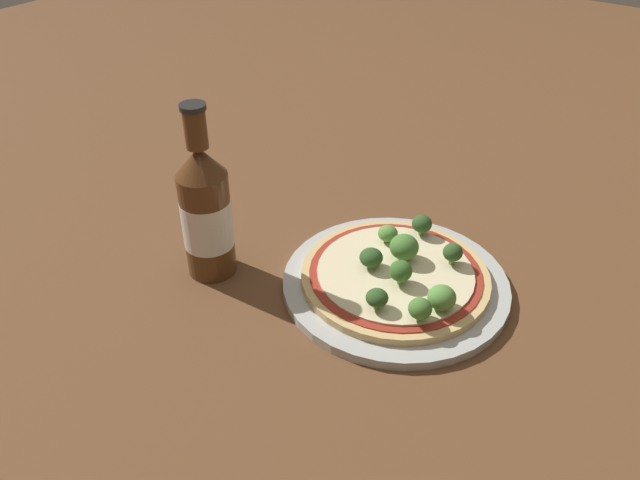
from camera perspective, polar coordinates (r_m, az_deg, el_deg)
ground_plane at (r=0.78m, az=4.56°, el=-3.99°), size 3.00×3.00×0.00m
plate at (r=0.77m, az=6.89°, el=-3.98°), size 0.28×0.28×0.01m
pizza at (r=0.76m, az=6.88°, el=-3.22°), size 0.23×0.23×0.01m
broccoli_floret_0 at (r=0.73m, az=7.39°, el=-2.84°), size 0.03×0.03×0.03m
broccoli_floret_1 at (r=0.70m, az=11.07°, el=-5.19°), size 0.03×0.03×0.03m
broccoli_floret_2 at (r=0.80m, az=6.22°, el=0.61°), size 0.03×0.03×0.02m
broccoli_floret_3 at (r=0.75m, az=4.73°, el=-1.64°), size 0.03×0.03×0.03m
broccoli_floret_4 at (r=0.77m, az=7.70°, el=-0.64°), size 0.04×0.04×0.03m
broccoli_floret_5 at (r=0.82m, az=9.30°, el=1.46°), size 0.03×0.03×0.03m
broccoli_floret_6 at (r=0.69m, az=5.23°, el=-5.30°), size 0.03×0.03×0.02m
broccoli_floret_7 at (r=0.69m, az=9.14°, el=-6.22°), size 0.03×0.03×0.03m
broccoli_floret_8 at (r=0.77m, az=12.05°, el=-1.14°), size 0.02×0.02×0.03m
beer_bottle at (r=0.76m, az=-10.39°, el=2.56°), size 0.06×0.06×0.22m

